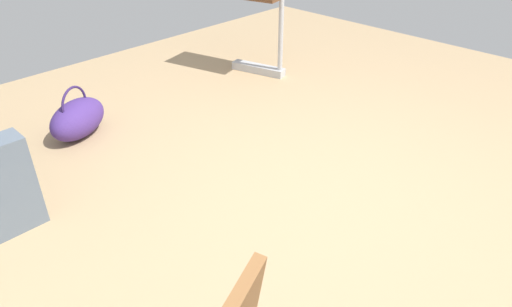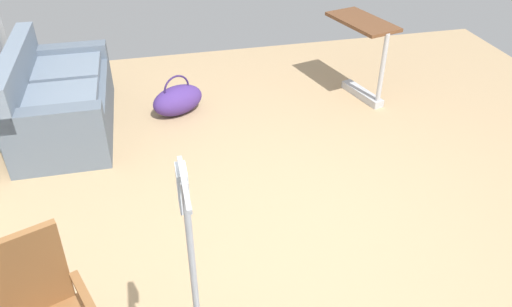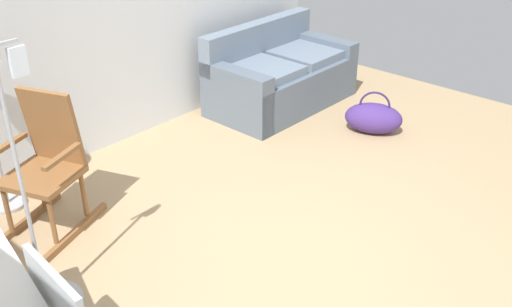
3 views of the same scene
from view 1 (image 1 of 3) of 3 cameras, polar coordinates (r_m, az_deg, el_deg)
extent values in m
plane|color=tan|center=(3.12, 10.07, -6.04)|extent=(7.30, 7.30, 0.00)
cube|color=#B2B5BA|center=(5.09, 0.28, 10.42)|extent=(0.61, 0.27, 0.08)
cylinder|color=black|center=(4.98, 2.94, 9.77)|extent=(0.07, 0.07, 0.06)
cylinder|color=black|center=(5.21, -2.27, 10.81)|extent=(0.07, 0.07, 0.06)
cylinder|color=#B2B5BA|center=(4.84, 3.08, 14.39)|extent=(0.05, 0.05, 0.74)
ellipsoid|color=#472D7A|center=(4.04, -21.14, 4.02)|extent=(0.53, 0.64, 0.30)
torus|color=#312055|center=(3.99, -21.50, 5.67)|extent=(0.15, 0.28, 0.30)
camera|label=2|loc=(1.90, 104.67, 17.29)|focal=35.17mm
camera|label=3|loc=(4.31, 70.60, 22.39)|focal=41.54mm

